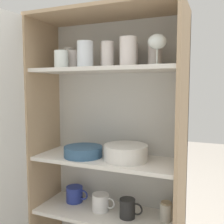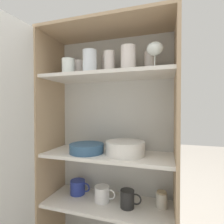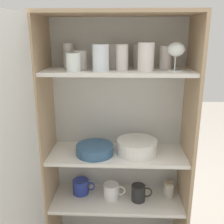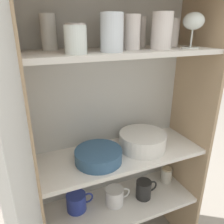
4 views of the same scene
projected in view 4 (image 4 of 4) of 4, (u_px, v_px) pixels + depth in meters
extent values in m
cube|color=silver|center=(110.00, 132.00, 1.17)|extent=(0.82, 0.02, 1.42)
cube|color=tan|center=(34.00, 164.00, 0.89)|extent=(0.02, 0.33, 1.42)
cube|color=tan|center=(188.00, 130.00, 1.18)|extent=(0.02, 0.33, 1.42)
cube|color=silver|center=(121.00, 203.00, 1.17)|extent=(0.78, 0.29, 0.02)
cube|color=silver|center=(122.00, 154.00, 1.06)|extent=(0.78, 0.29, 0.02)
cube|color=silver|center=(124.00, 52.00, 0.88)|extent=(0.78, 0.29, 0.02)
cylinder|color=silver|center=(116.00, 32.00, 0.89)|extent=(0.08, 0.08, 0.13)
cylinder|color=white|center=(76.00, 40.00, 0.71)|extent=(0.07, 0.07, 0.09)
cylinder|color=silver|center=(171.00, 33.00, 0.98)|extent=(0.07, 0.07, 0.12)
cylinder|color=white|center=(49.00, 32.00, 0.83)|extent=(0.06, 0.06, 0.13)
cylinder|color=silver|center=(76.00, 37.00, 0.79)|extent=(0.08, 0.08, 0.10)
cylinder|color=silver|center=(138.00, 32.00, 0.98)|extent=(0.07, 0.07, 0.13)
cylinder|color=silver|center=(162.00, 31.00, 0.86)|extent=(0.08, 0.08, 0.14)
cylinder|color=white|center=(112.00, 33.00, 0.76)|extent=(0.08, 0.08, 0.13)
cylinder|color=silver|center=(132.00, 32.00, 0.84)|extent=(0.07, 0.07, 0.13)
cylinder|color=white|center=(190.00, 48.00, 0.93)|extent=(0.07, 0.07, 0.01)
cylinder|color=white|center=(191.00, 39.00, 0.92)|extent=(0.01, 0.01, 0.07)
ellipsoid|color=white|center=(194.00, 21.00, 0.89)|extent=(0.09, 0.09, 0.07)
cylinder|color=silver|center=(142.00, 147.00, 1.09)|extent=(0.23, 0.23, 0.01)
cylinder|color=silver|center=(142.00, 145.00, 1.09)|extent=(0.23, 0.23, 0.01)
cylinder|color=silver|center=(142.00, 144.00, 1.09)|extent=(0.23, 0.23, 0.01)
cylinder|color=silver|center=(143.00, 142.00, 1.08)|extent=(0.23, 0.23, 0.01)
cylinder|color=silver|center=(143.00, 141.00, 1.08)|extent=(0.23, 0.23, 0.01)
cylinder|color=silver|center=(143.00, 139.00, 1.08)|extent=(0.23, 0.23, 0.01)
cylinder|color=silver|center=(143.00, 137.00, 1.07)|extent=(0.23, 0.23, 0.01)
cylinder|color=silver|center=(143.00, 136.00, 1.07)|extent=(0.23, 0.23, 0.01)
cylinder|color=silver|center=(143.00, 134.00, 1.07)|extent=(0.23, 0.23, 0.01)
cylinder|color=#33567A|center=(98.00, 156.00, 0.98)|extent=(0.21, 0.21, 0.06)
torus|color=#33567A|center=(98.00, 151.00, 0.97)|extent=(0.21, 0.21, 0.01)
cylinder|color=black|center=(144.00, 189.00, 1.18)|extent=(0.08, 0.08, 0.10)
torus|color=black|center=(152.00, 186.00, 1.20)|extent=(0.07, 0.01, 0.07)
cylinder|color=#283893|center=(76.00, 202.00, 1.10)|extent=(0.10, 0.10, 0.09)
torus|color=#283893|center=(88.00, 198.00, 1.12)|extent=(0.06, 0.01, 0.06)
cylinder|color=white|center=(115.00, 197.00, 1.14)|extent=(0.09, 0.09, 0.09)
torus|color=white|center=(124.00, 193.00, 1.16)|extent=(0.06, 0.01, 0.06)
cylinder|color=beige|center=(166.00, 175.00, 1.31)|extent=(0.06, 0.06, 0.08)
cylinder|color=tan|center=(167.00, 169.00, 1.29)|extent=(0.05, 0.05, 0.01)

